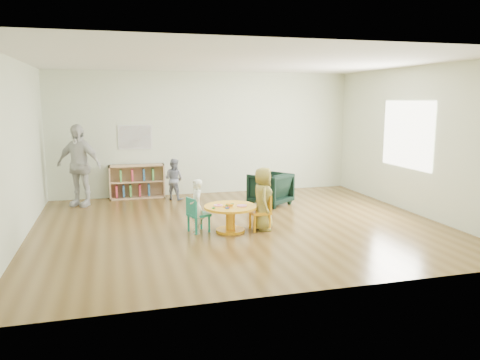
% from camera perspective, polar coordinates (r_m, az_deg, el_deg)
% --- Properties ---
extents(room, '(7.10, 7.00, 2.80)m').
position_cam_1_polar(room, '(7.96, 0.04, 7.75)').
color(room, brown).
rests_on(room, ground).
extents(activity_table, '(0.88, 0.88, 0.48)m').
position_cam_1_polar(activity_table, '(7.78, -1.18, -4.13)').
color(activity_table, '#F7A714').
rests_on(activity_table, ground).
extents(kid_chair_left, '(0.40, 0.40, 0.58)m').
position_cam_1_polar(kid_chair_left, '(7.77, -5.34, -4.12)').
color(kid_chair_left, '#18846F').
rests_on(kid_chair_left, ground).
extents(kid_chair_right, '(0.33, 0.33, 0.61)m').
position_cam_1_polar(kid_chair_right, '(7.89, 2.75, -3.76)').
color(kid_chair_right, '#F7A714').
rests_on(kid_chair_right, ground).
extents(bookshelf, '(1.20, 0.30, 0.75)m').
position_cam_1_polar(bookshelf, '(10.69, -12.51, -0.20)').
color(bookshelf, tan).
rests_on(bookshelf, ground).
extents(alphabet_poster, '(0.74, 0.01, 0.54)m').
position_cam_1_polar(alphabet_poster, '(10.70, -12.67, 5.11)').
color(alphabet_poster, silver).
rests_on(alphabet_poster, ground).
extents(armchair, '(1.02, 1.02, 0.68)m').
position_cam_1_polar(armchair, '(9.76, 3.71, -1.09)').
color(armchair, black).
rests_on(armchair, ground).
extents(child_left, '(0.23, 0.33, 0.89)m').
position_cam_1_polar(child_left, '(7.70, -5.32, -3.21)').
color(child_left, white).
rests_on(child_left, ground).
extents(child_right, '(0.46, 0.59, 1.07)m').
position_cam_1_polar(child_right, '(7.84, 2.83, -2.30)').
color(child_right, yellow).
rests_on(child_right, ground).
extents(toddler, '(0.56, 0.54, 0.91)m').
position_cam_1_polar(toddler, '(10.35, -8.06, 0.10)').
color(toddler, '#19223F').
rests_on(toddler, ground).
extents(adult_caretaker, '(1.06, 0.85, 1.69)m').
position_cam_1_polar(adult_caretaker, '(10.15, -19.07, 1.71)').
color(adult_caretaker, silver).
rests_on(adult_caretaker, ground).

